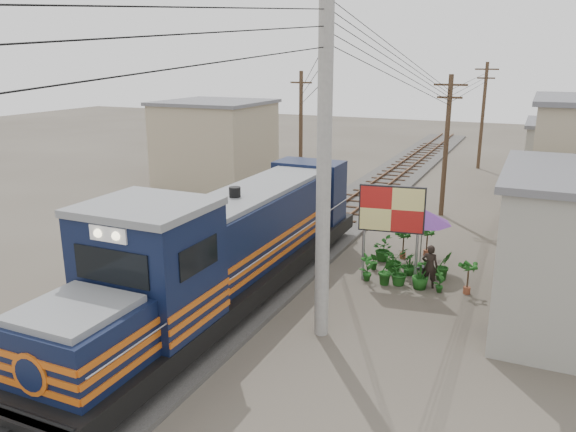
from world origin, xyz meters
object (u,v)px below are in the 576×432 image
at_px(billboard, 392,212).
at_px(vendor, 430,266).
at_px(market_umbrella, 423,216).
at_px(locomotive, 227,252).

bearing_deg(billboard, vendor, -5.14).
relative_size(market_umbrella, vendor, 1.52).
distance_m(billboard, vendor, 2.31).
bearing_deg(vendor, locomotive, 34.49).
bearing_deg(locomotive, billboard, 42.92).
height_order(locomotive, vendor, locomotive).
distance_m(market_umbrella, vendor, 2.21).
xyz_separation_m(locomotive, billboard, (4.29, 3.99, 0.80)).
height_order(market_umbrella, vendor, market_umbrella).
bearing_deg(vendor, billboard, 2.14).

